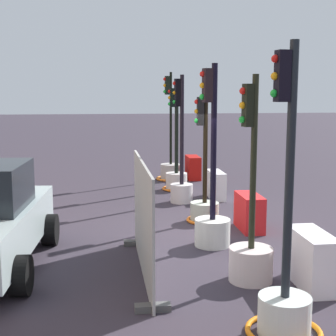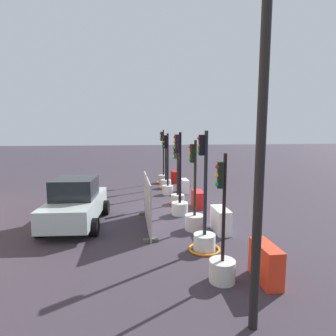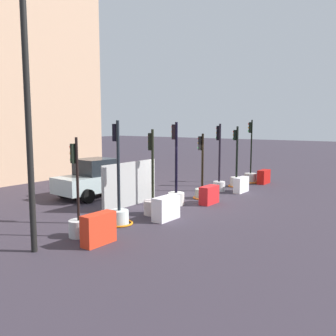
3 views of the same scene
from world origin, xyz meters
The scene contains 17 objects.
ground_plane centered at (0.00, 0.00, 0.00)m, with size 120.00×120.00×0.00m, color #342C37.
traffic_light_0 centered at (-6.38, -0.02, 0.54)m, with size 0.62×0.62×3.07m.
traffic_light_1 centered at (-4.63, -0.07, 0.54)m, with size 0.96×0.96×3.58m.
traffic_light_2 centered at (-2.88, -0.19, 0.56)m, with size 0.70×0.70×3.26m.
traffic_light_3 centered at (-1.01, 0.00, 0.66)m, with size 0.70×0.70×3.53m.
traffic_light_4 centered at (0.80, -0.23, 0.48)m, with size 0.85×0.85×3.01m.
traffic_light_5 centered at (2.87, -0.03, 0.71)m, with size 0.61×0.61×3.45m.
traffic_light_6 centered at (4.65, -0.17, 0.54)m, with size 0.89×0.89×3.31m.
traffic_light_7 centered at (6.43, -0.24, 0.48)m, with size 1.02×1.02×3.67m.
construction_barrier_0 centered at (-6.52, -1.04, 0.46)m, with size 1.07×0.42×0.91m.
construction_barrier_1 centered at (-3.22, -1.07, 0.43)m, with size 1.13×0.49×0.85m.
construction_barrier_2 centered at (-0.02, -1.06, 0.39)m, with size 1.03×0.46×0.78m.
construction_barrier_3 centered at (3.25, -1.09, 0.39)m, with size 1.09×0.39×0.77m.
construction_barrier_4 centered at (6.48, -1.04, 0.40)m, with size 1.01×0.44×0.79m.
car_silver_hatchback centered at (-1.68, 4.17, 0.84)m, with size 4.08×2.33×1.81m.
street_lamp_post centered at (-7.98, -0.05, 4.21)m, with size 0.36×0.36×7.33m.
site_fence_panel centered at (-2.28, 1.47, 0.88)m, with size 3.31×0.50×1.87m.
Camera 3 is at (-13.66, -8.60, 3.50)m, focal length 38.90 mm.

